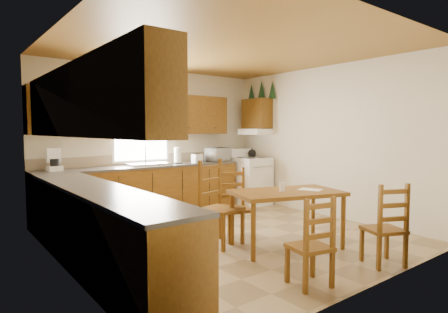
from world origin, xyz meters
TOP-DOWN VIEW (x-y plane):
  - floor at (0.00, 0.00)m, footprint 4.50×4.50m
  - ceiling at (0.00, 0.00)m, footprint 4.50×4.50m
  - wall_left at (-2.25, 0.00)m, footprint 4.50×4.50m
  - wall_right at (2.25, 0.00)m, footprint 4.50×4.50m
  - wall_back at (0.00, 2.25)m, footprint 4.50×4.50m
  - wall_front at (0.00, -2.25)m, footprint 4.50×4.50m
  - lower_cab_back at (-0.38, 1.95)m, footprint 3.75×0.60m
  - lower_cab_left at (-1.95, -0.15)m, footprint 0.60×3.60m
  - counter_back at (-0.38, 1.95)m, footprint 3.75×0.63m
  - counter_left at (-1.95, -0.15)m, footprint 0.63×3.60m
  - backsplash at (-0.38, 2.24)m, footprint 3.75×0.01m
  - upper_cab_back_left at (-1.55, 2.08)m, footprint 1.41×0.33m
  - upper_cab_back_right at (0.86, 2.08)m, footprint 1.25×0.33m
  - upper_cab_left at (-2.08, -0.15)m, footprint 0.33×3.60m
  - upper_cab_stove at (2.08, 1.65)m, footprint 0.33×0.62m
  - range_hood at (2.03, 1.65)m, footprint 0.44×0.62m
  - window_frame at (-0.30, 2.22)m, footprint 1.13×0.02m
  - window_pane at (-0.30, 2.21)m, footprint 1.05×0.01m
  - window_valance at (-0.30, 2.19)m, footprint 1.19×0.01m
  - sink_basin at (-0.30, 1.95)m, footprint 0.75×0.45m
  - pine_decal_a at (2.21, 1.33)m, footprint 0.22×0.22m
  - pine_decal_b at (2.21, 1.65)m, footprint 0.22×0.22m
  - pine_decal_c at (2.21, 1.97)m, footprint 0.22×0.22m
  - stove at (1.88, 1.59)m, footprint 0.68×0.70m
  - coffeemaker at (-1.88, 1.98)m, footprint 0.21×0.24m
  - paper_towel at (0.29, 1.91)m, footprint 0.16×0.16m
  - toaster at (0.74, 1.92)m, footprint 0.22×0.16m
  - microwave at (1.24, 1.90)m, footprint 0.53×0.44m
  - dining_table at (0.30, -0.85)m, footprint 1.58×1.19m
  - chair_near_left at (-0.43, -1.84)m, footprint 0.45×0.44m
  - chair_near_right at (0.70, -1.99)m, footprint 0.52×0.51m
  - chair_far_left at (-0.33, -0.26)m, footprint 0.57×0.55m
  - chair_far_right at (-0.00, -0.18)m, footprint 0.51×0.50m
  - table_paper at (0.63, -0.97)m, footprint 0.30×0.34m
  - table_card at (0.22, -0.85)m, footprint 0.09×0.03m

SIDE VIEW (x-z plane):
  - floor at x=0.00m, z-range 0.00..0.00m
  - dining_table at x=0.30m, z-range 0.00..0.75m
  - lower_cab_back at x=-0.38m, z-range 0.00..0.88m
  - lower_cab_left at x=-1.95m, z-range 0.00..0.88m
  - chair_near_left at x=-0.43m, z-range 0.00..0.90m
  - chair_near_right at x=0.70m, z-range 0.00..0.95m
  - stove at x=1.88m, z-range 0.00..0.96m
  - chair_far_right at x=0.00m, z-range 0.00..1.00m
  - chair_far_left at x=-0.33m, z-range 0.00..1.14m
  - table_paper at x=0.63m, z-range 0.75..0.76m
  - table_card at x=0.22m, z-range 0.75..0.87m
  - counter_back at x=-0.38m, z-range 0.88..0.92m
  - counter_left at x=-1.95m, z-range 0.88..0.92m
  - sink_basin at x=-0.30m, z-range 0.92..0.96m
  - toaster at x=0.74m, z-range 0.92..1.08m
  - backsplash at x=-0.38m, z-range 0.92..1.10m
  - microwave at x=1.24m, z-range 0.92..1.19m
  - paper_towel at x=0.29m, z-range 0.92..1.23m
  - coffeemaker at x=-1.88m, z-range 0.92..1.24m
  - wall_left at x=-2.25m, z-range 1.35..1.35m
  - wall_right at x=2.25m, z-range 1.35..1.35m
  - wall_back at x=0.00m, z-range 1.35..1.35m
  - wall_front at x=0.00m, z-range 1.35..1.35m
  - range_hood at x=2.03m, z-range 1.46..1.58m
  - window_frame at x=-0.30m, z-range 0.96..2.14m
  - window_pane at x=-0.30m, z-range 1.00..2.10m
  - upper_cab_back_left at x=-1.55m, z-range 1.48..2.23m
  - upper_cab_back_right at x=0.86m, z-range 1.48..2.23m
  - upper_cab_left at x=-2.08m, z-range 1.48..2.23m
  - upper_cab_stove at x=2.08m, z-range 1.59..2.21m
  - window_valance at x=-0.30m, z-range 1.93..2.17m
  - pine_decal_a at x=2.21m, z-range 2.20..2.56m
  - pine_decal_c at x=2.21m, z-range 2.20..2.56m
  - pine_decal_b at x=2.21m, z-range 2.24..2.60m
  - ceiling at x=0.00m, z-range 2.70..2.70m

